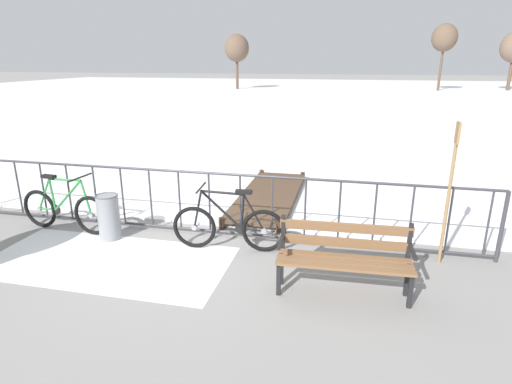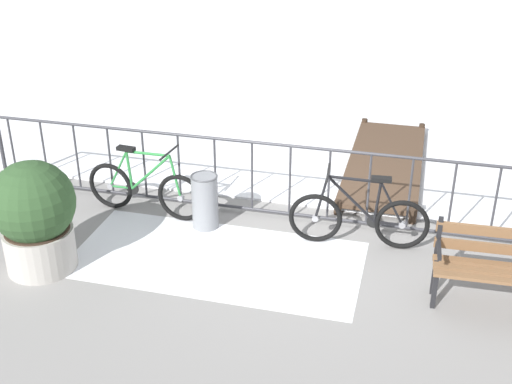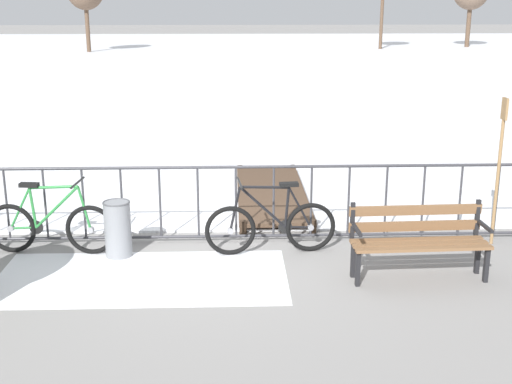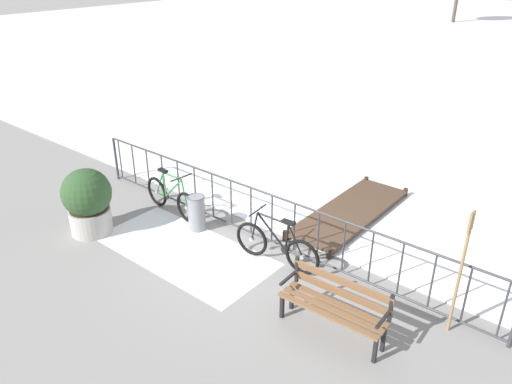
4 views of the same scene
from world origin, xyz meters
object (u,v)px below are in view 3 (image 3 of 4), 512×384
(bicycle_near_railing, at_px, (50,226))
(bicycle_second, at_px, (271,226))
(trash_bin, at_px, (118,228))
(park_bench, at_px, (418,236))
(oar_upright, at_px, (499,162))

(bicycle_near_railing, xyz_separation_m, bicycle_second, (2.85, -0.10, 0.00))
(bicycle_second, relative_size, trash_bin, 2.33)
(bicycle_near_railing, distance_m, park_bench, 4.64)
(bicycle_second, height_order, park_bench, bicycle_second)
(park_bench, xyz_separation_m, oar_upright, (1.32, 1.06, 0.63))
(bicycle_second, height_order, trash_bin, bicycle_second)
(park_bench, distance_m, oar_upright, 1.81)
(bicycle_near_railing, bearing_deg, trash_bin, -8.23)
(park_bench, bearing_deg, trash_bin, 167.76)
(bicycle_near_railing, distance_m, oar_upright, 5.91)
(trash_bin, distance_m, oar_upright, 5.04)
(bicycle_second, bearing_deg, bicycle_near_railing, 178.04)
(bicycle_near_railing, bearing_deg, oar_upright, 1.39)
(park_bench, bearing_deg, oar_upright, 38.89)
(bicycle_near_railing, distance_m, bicycle_second, 2.86)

